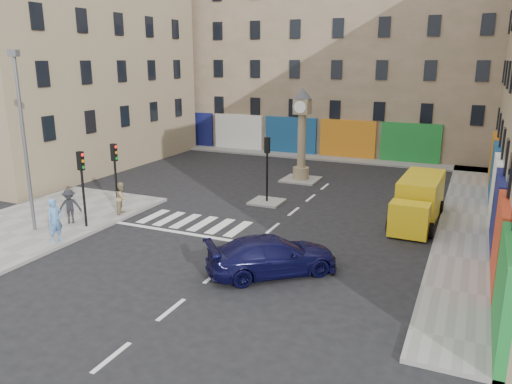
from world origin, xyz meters
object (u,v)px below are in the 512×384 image
Objects in this scene: pedestrian_blue at (55,220)px; pedestrian_dark at (70,206)px; traffic_light_left_far at (115,167)px; clock_pillar at (302,129)px; yellow_van at (419,200)px; lamp_post at (23,133)px; pedestrian_tan at (122,198)px; navy_sedan at (272,255)px; traffic_light_island at (267,159)px; traffic_light_left_near at (82,177)px.

pedestrian_dark is (-1.33, 2.24, -0.13)m from pedestrian_blue.
clock_pillar is (6.30, 11.40, 0.93)m from traffic_light_left_far.
yellow_van is at bearing 20.45° from traffic_light_left_far.
lamp_post is at bearing 79.79° from pedestrian_blue.
lamp_post is 19.31m from yellow_van.
pedestrian_dark is (-1.33, -2.34, 0.02)m from pedestrian_tan.
traffic_light_left_far is at bearing 29.74° from navy_sedan.
clock_pillar is at bearing -26.40° from navy_sedan.
navy_sedan is at bearing -66.05° from traffic_light_island.
pedestrian_tan is at bearing 9.36° from pedestrian_blue.
clock_pillar reaches higher than traffic_light_left_far.
traffic_light_left_far is 4.82m from pedestrian_blue.
traffic_light_left_far is 2.19× the size of pedestrian_tan.
navy_sedan is 11.37m from pedestrian_dark.
pedestrian_dark is (-7.33, -13.73, -2.54)m from clock_pillar.
lamp_post reaches higher than pedestrian_dark.
pedestrian_tan reaches higher than navy_sedan.
traffic_light_left_near reaches higher than traffic_light_island.
pedestrian_blue is at bearing -82.17° from traffic_light_left_near.
traffic_light_left_near is 2.92m from pedestrian_tan.
traffic_light_left_near reaches higher than yellow_van.
clock_pillar reaches higher than traffic_light_left_near.
traffic_light_island is 11.74m from pedestrian_blue.
yellow_van is (8.34, 0.06, -1.48)m from traffic_light_island.
traffic_light_island reaches higher than yellow_van.
pedestrian_tan is at bearing -117.78° from clock_pillar.
pedestrian_dark is at bearing -113.88° from traffic_light_left_far.
clock_pillar is at bearing 61.06° from traffic_light_left_far.
lamp_post is at bearing -116.57° from traffic_light_left_far.
pedestrian_blue is (-14.34, -10.04, 0.03)m from yellow_van.
lamp_post reaches higher than clock_pillar.
lamp_post is (-1.90, -3.80, 2.17)m from traffic_light_left_far.
traffic_light_left_far is at bearing 69.93° from pedestrian_tan.
pedestrian_tan is 2.70m from pedestrian_dark.
navy_sedan is (10.27, -1.13, -1.88)m from traffic_light_left_near.
pedestrian_blue is (0.30, -4.58, -1.48)m from traffic_light_left_far.
lamp_post reaches higher than yellow_van.
pedestrian_tan is (0.30, 0.01, -1.63)m from traffic_light_left_far.
traffic_light_island is at bearing -21.65° from pedestrian_blue.
clock_pillar is 10.52m from yellow_van.
pedestrian_blue is (2.20, -0.78, -3.65)m from lamp_post.
traffic_light_left_near is 2.19× the size of pedestrian_tan.
navy_sedan is (3.97, -8.93, -1.85)m from traffic_light_island.
navy_sedan is at bearing -74.62° from pedestrian_blue.
lamp_post reaches higher than pedestrian_blue.
clock_pillar is 1.20× the size of navy_sedan.
pedestrian_dark is at bearing 40.10° from pedestrian_blue.
pedestrian_dark is at bearing -118.11° from clock_pillar.
clock_pillar is at bearing 61.65° from lamp_post.
traffic_light_island is 9.95m from navy_sedan.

